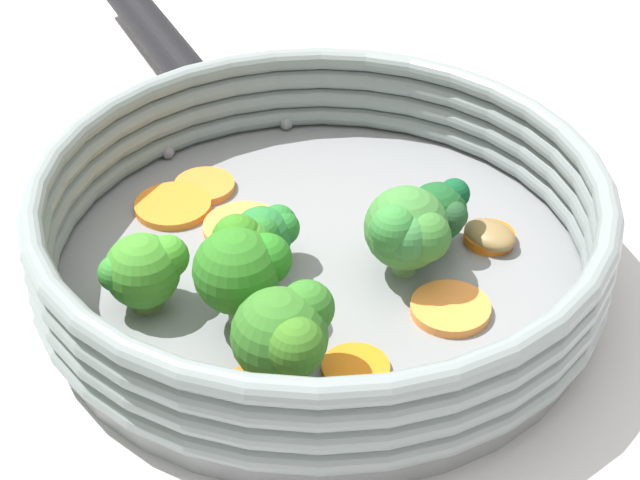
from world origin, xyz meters
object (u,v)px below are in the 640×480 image
Objects in this scene: carrot_slice_5 at (489,237)px; broccoli_floret_2 at (408,231)px; broccoli_floret_0 at (285,334)px; carrot_slice_2 at (204,186)px; carrot_slice_3 at (261,396)px; mushroom_piece_0 at (490,235)px; broccoli_floret_5 at (146,274)px; carrot_slice_0 at (356,368)px; broccoli_floret_4 at (242,263)px; broccoli_floret_1 at (267,234)px; carrot_slice_1 at (450,308)px; broccoli_floret_3 at (439,211)px; carrot_slice_4 at (173,206)px; skillet at (320,272)px; carrot_slice_6 at (244,227)px.

carrot_slice_5 is 0.56× the size of broccoli_floret_2.
carrot_slice_5 is 0.54× the size of broccoli_floret_0.
carrot_slice_3 is (-0.03, -0.18, 0.00)m from carrot_slice_2.
broccoli_floret_5 is at bearing 174.91° from mushroom_piece_0.
carrot_slice_3 is (-0.05, -0.00, 0.00)m from carrot_slice_0.
carrot_slice_5 is at bearing 3.69° from broccoli_floret_4.
broccoli_floret_1 is 0.73× the size of broccoli_floret_2.
broccoli_floret_0 is at bearing -58.79° from broccoli_floret_5.
carrot_slice_1 is 0.10m from broccoli_floret_0.
broccoli_floret_0 is 0.14m from broccoli_floret_3.
broccoli_floret_3 is 0.83× the size of broccoli_floret_5.
carrot_slice_3 is 0.17m from carrot_slice_4.
carrot_slice_5 is (0.10, -0.02, 0.01)m from skillet.
carrot_slice_0 is 1.05× the size of mushroom_piece_0.
carrot_slice_2 reaches higher than skillet.
carrot_slice_5 is 0.13m from broccoli_floret_1.
carrot_slice_1 and carrot_slice_4 have the same top height.
mushroom_piece_0 is at bearing 22.54° from broccoli_floret_0.
broccoli_floret_3 reaches higher than carrot_slice_2.
carrot_slice_4 is at bearing 144.69° from broccoli_floret_3.
broccoli_floret_1 is at bearing 168.20° from carrot_slice_5.
mushroom_piece_0 is (0.13, -0.11, 0.00)m from carrot_slice_2.
broccoli_floret_4 reaches higher than mushroom_piece_0.
broccoli_floret_5 is at bearing 168.96° from broccoli_floret_2.
broccoli_floret_2 is 0.04m from broccoli_floret_3.
broccoli_floret_5 is (-0.10, -0.00, 0.03)m from skillet.
broccoli_floret_1 reaches higher than skillet.
carrot_slice_0 is at bearing -45.79° from broccoli_floret_5.
carrot_slice_4 is 0.09m from broccoli_floret_5.
carrot_slice_1 is at bearing 18.79° from carrot_slice_0.
carrot_slice_2 is 0.90× the size of carrot_slice_3.
broccoli_floret_5 is at bearing 150.39° from broccoli_floret_4.
carrot_slice_0 is 0.12m from broccoli_floret_5.
carrot_slice_5 reaches higher than carrot_slice_6.
broccoli_floret_1 is at bearing 53.99° from broccoli_floret_4.
carrot_slice_1 is at bearing -44.06° from broccoli_floret_1.
carrot_slice_6 is 0.11m from broccoli_floret_3.
carrot_slice_0 reaches higher than skillet.
carrot_slice_1 is 1.10× the size of broccoli_floret_1.
broccoli_floret_2 is 1.09× the size of broccoli_floret_5.
carrot_slice_6 is (0.03, -0.03, -0.00)m from carrot_slice_4.
carrot_slice_1 is at bearing -53.29° from carrot_slice_4.
carrot_slice_1 is (0.06, 0.02, 0.00)m from carrot_slice_0.
mushroom_piece_0 is at bearing 9.11° from broccoli_floret_2.
broccoli_floret_3 is (-0.03, 0.01, 0.02)m from carrot_slice_5.
broccoli_floret_1 is 0.10m from broccoli_floret_3.
carrot_slice_4 is 0.97× the size of carrot_slice_6.
carrot_slice_2 is at bearing 82.49° from broccoli_floret_4.
broccoli_floret_5 is (-0.14, 0.06, 0.02)m from carrot_slice_1.
skillet is 0.09m from carrot_slice_0.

